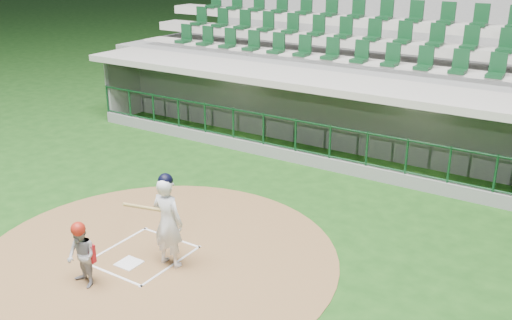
{
  "coord_description": "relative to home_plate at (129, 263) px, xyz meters",
  "views": [
    {
      "loc": [
        7.33,
        -7.5,
        5.84
      ],
      "look_at": [
        0.83,
        2.6,
        1.3
      ],
      "focal_mm": 40.0,
      "sensor_mm": 36.0,
      "label": 1
    }
  ],
  "objects": [
    {
      "name": "catcher",
      "position": [
        -0.15,
        -0.97,
        0.62
      ],
      "size": [
        0.67,
        0.57,
        1.28
      ],
      "color": "#98989E",
      "rests_on": "dirt_circle"
    },
    {
      "name": "ground",
      "position": [
        0.0,
        0.7,
        -0.02
      ],
      "size": [
        120.0,
        120.0,
        0.0
      ],
      "primitive_type": "plane",
      "color": "#174012",
      "rests_on": "ground"
    },
    {
      "name": "home_plate",
      "position": [
        0.0,
        0.0,
        0.0
      ],
      "size": [
        0.43,
        0.43,
        0.02
      ],
      "primitive_type": "cube",
      "color": "white",
      "rests_on": "dirt_circle"
    },
    {
      "name": "dirt_circle",
      "position": [
        0.3,
        0.5,
        -0.02
      ],
      "size": [
        7.2,
        7.2,
        0.01
      ],
      "primitive_type": "cylinder",
      "color": "brown",
      "rests_on": "ground"
    },
    {
      "name": "batter_box_chalk",
      "position": [
        0.0,
        0.4,
        -0.0
      ],
      "size": [
        1.55,
        1.8,
        0.01
      ],
      "color": "white",
      "rests_on": "ground"
    },
    {
      "name": "dugout_structure",
      "position": [
        0.07,
        8.53,
        0.94
      ],
      "size": [
        16.4,
        3.7,
        3.0
      ],
      "color": "slate",
      "rests_on": "ground"
    },
    {
      "name": "batter",
      "position": [
        0.68,
        0.43,
        0.94
      ],
      "size": [
        0.88,
        0.87,
        1.9
      ],
      "color": "white",
      "rests_on": "dirt_circle"
    },
    {
      "name": "seating_deck",
      "position": [
        0.0,
        11.61,
        1.4
      ],
      "size": [
        17.0,
        6.72,
        5.15
      ],
      "color": "slate",
      "rests_on": "ground"
    }
  ]
}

